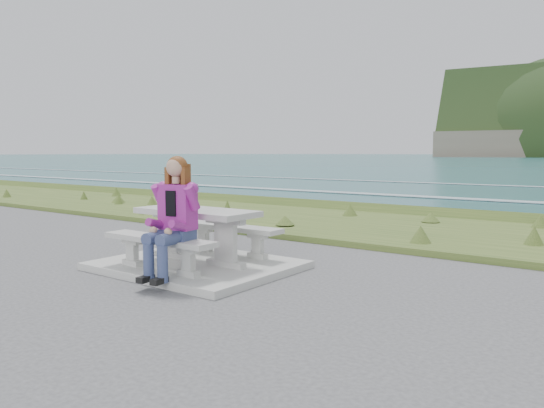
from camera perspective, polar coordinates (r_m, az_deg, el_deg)
name	(u,v)px	position (r m, az deg, el deg)	size (l,w,h in m)	color
concrete_slab	(197,265)	(7.62, -8.06, -6.55)	(2.60, 2.10, 0.10)	#AAABA5
picnic_table	(197,221)	(7.51, -8.12, -1.82)	(1.80, 0.75, 0.75)	#AAABA5
bench_landward	(159,244)	(7.07, -12.09, -4.27)	(1.80, 0.35, 0.45)	#AAABA5
bench_seaward	(229,231)	(8.05, -4.60, -2.96)	(1.80, 0.35, 0.45)	#AAABA5
grass_verge	(360,228)	(11.67, 9.44, -2.59)	(160.00, 4.50, 0.22)	#32511E
shore_drop	(411,215)	(14.29, 14.74, -1.20)	(160.00, 0.80, 2.20)	#6B5C50
ocean	(536,217)	(31.02, 26.53, -1.26)	(1600.00, 1600.00, 0.09)	#225C60
seated_woman	(170,233)	(6.67, -10.93, -3.07)	(0.53, 0.82, 1.50)	navy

